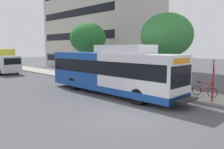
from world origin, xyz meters
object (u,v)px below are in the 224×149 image
transit_bus (111,71)px  bus_stop_sign_pole (213,77)px  street_tree_mid_block (88,38)px  bicycle_parked (204,90)px  box_truck_background (2,60)px  street_tree_near_stop (167,35)px

transit_bus → bus_stop_sign_pole: (2.31, -6.60, -0.05)m
street_tree_mid_block → bicycle_parked: bearing=-93.3°
street_tree_mid_block → box_truck_background: street_tree_mid_block is taller
street_tree_near_stop → street_tree_mid_block: (-0.24, 9.94, 0.04)m
bus_stop_sign_pole → street_tree_mid_block: (1.95, 14.63, 2.83)m
transit_bus → box_truck_background: (-1.09, 19.82, 0.04)m
street_tree_near_stop → transit_bus: bearing=156.9°
street_tree_mid_block → street_tree_near_stop: bearing=-88.6°
street_tree_mid_block → box_truck_background: size_ratio=0.87×
box_truck_background → bus_stop_sign_pole: bearing=-82.7°
bicycle_parked → transit_bus: bearing=121.8°
transit_bus → bicycle_parked: bearing=-58.2°
box_truck_background → bicycle_parked: bearing=-79.8°
bus_stop_sign_pole → street_tree_near_stop: street_tree_near_stop is taller
bicycle_parked → street_tree_mid_block: street_tree_mid_block is taller
bus_stop_sign_pole → box_truck_background: (-3.40, 26.42, 0.09)m
bus_stop_sign_pole → street_tree_mid_block: size_ratio=0.43×
street_tree_near_stop → box_truck_background: (-5.60, 21.73, -2.70)m
bus_stop_sign_pole → bicycle_parked: size_ratio=1.48×
bicycle_parked → box_truck_background: 25.88m
bus_stop_sign_pole → bicycle_parked: 1.87m
street_tree_near_stop → bicycle_parked: bearing=-105.4°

